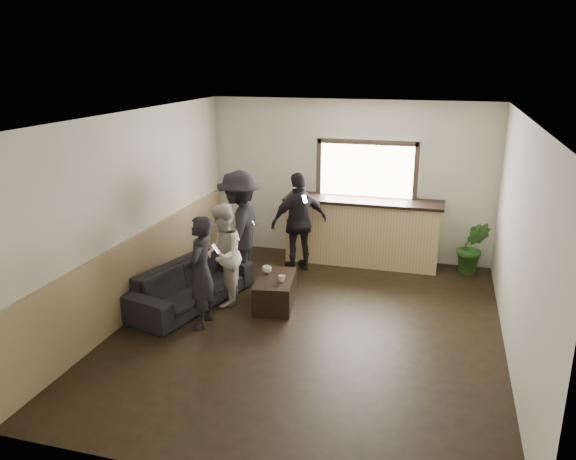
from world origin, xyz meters
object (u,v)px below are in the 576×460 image
(bar_counter, at_px, (362,227))
(person_c, at_px, (240,229))
(coffee_table, at_px, (275,291))
(cup_b, at_px, (282,279))
(person_b, at_px, (222,255))
(cup_a, at_px, (267,270))
(sofa, at_px, (190,285))
(person_d, at_px, (299,222))
(potted_plant, at_px, (473,247))
(person_a, at_px, (201,272))

(bar_counter, xyz_separation_m, person_c, (-1.69, -1.54, 0.28))
(coffee_table, distance_m, cup_b, 0.31)
(person_b, bearing_deg, cup_a, 102.13)
(sofa, xyz_separation_m, person_d, (1.17, 1.78, 0.54))
(sofa, relative_size, coffee_table, 2.18)
(potted_plant, distance_m, person_d, 2.91)
(cup_a, bearing_deg, person_a, -118.86)
(coffee_table, distance_m, person_d, 1.61)
(coffee_table, height_order, person_a, person_a)
(bar_counter, height_order, person_b, bar_counter)
(person_b, bearing_deg, cup_b, 76.96)
(bar_counter, xyz_separation_m, cup_b, (-0.81, -2.23, -0.17))
(person_a, xyz_separation_m, person_d, (0.72, 2.36, 0.08))
(bar_counter, distance_m, person_b, 2.83)
(bar_counter, relative_size, cup_a, 20.17)
(bar_counter, relative_size, person_a, 1.77)
(potted_plant, distance_m, person_a, 4.63)
(person_b, bearing_deg, person_a, -15.66)
(sofa, distance_m, person_d, 2.20)
(coffee_table, height_order, potted_plant, potted_plant)
(person_a, bearing_deg, person_b, 175.39)
(potted_plant, bearing_deg, person_b, -147.85)
(person_d, bearing_deg, person_c, 13.14)
(cup_a, bearing_deg, person_d, 83.58)
(person_d, bearing_deg, person_b, 28.04)
(bar_counter, distance_m, cup_b, 2.38)
(cup_a, bearing_deg, person_c, 143.51)
(person_a, bearing_deg, coffee_table, 135.16)
(bar_counter, bearing_deg, person_d, -146.23)
(potted_plant, height_order, person_c, person_c)
(coffee_table, relative_size, cup_a, 7.06)
(person_c, bearing_deg, potted_plant, 108.81)
(potted_plant, distance_m, person_c, 3.87)
(cup_b, relative_size, person_b, 0.07)
(cup_b, bearing_deg, person_b, -177.38)
(cup_b, bearing_deg, person_a, -138.53)
(person_a, distance_m, person_b, 0.74)
(person_b, distance_m, person_c, 0.75)
(bar_counter, height_order, potted_plant, bar_counter)
(bar_counter, bearing_deg, potted_plant, -1.42)
(sofa, distance_m, cup_b, 1.36)
(person_b, relative_size, person_d, 0.89)
(person_a, distance_m, person_c, 1.48)
(potted_plant, bearing_deg, coffee_table, -143.32)
(cup_a, xyz_separation_m, person_c, (-0.57, 0.43, 0.45))
(sofa, bearing_deg, coffee_table, -60.61)
(person_a, xyz_separation_m, person_c, (-0.00, 1.47, 0.16))
(potted_plant, xyz_separation_m, person_c, (-3.54, -1.50, 0.46))
(sofa, xyz_separation_m, coffee_table, (1.20, 0.30, -0.09))
(coffee_table, relative_size, person_c, 0.51)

